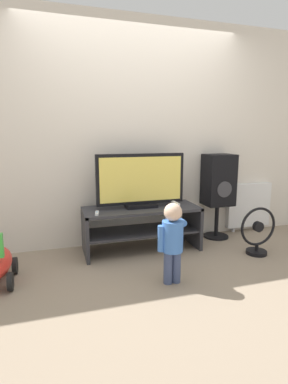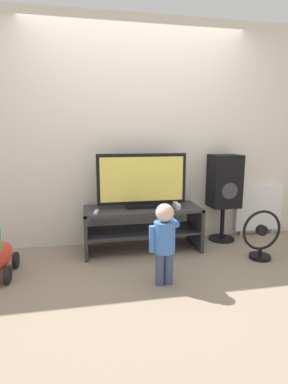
{
  "view_description": "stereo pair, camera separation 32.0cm",
  "coord_description": "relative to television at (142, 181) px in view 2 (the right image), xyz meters",
  "views": [
    {
      "loc": [
        -0.91,
        -2.87,
        1.29
      ],
      "look_at": [
        0.0,
        0.15,
        0.69
      ],
      "focal_mm": 28.0,
      "sensor_mm": 36.0,
      "label": 1
    },
    {
      "loc": [
        -0.6,
        -2.94,
        1.29
      ],
      "look_at": [
        0.0,
        0.15,
        0.69
      ],
      "focal_mm": 28.0,
      "sensor_mm": 36.0,
      "label": 2
    }
  ],
  "objects": [
    {
      "name": "ground_plane",
      "position": [
        0.0,
        -0.27,
        -0.79
      ],
      "size": [
        16.0,
        16.0,
        0.0
      ],
      "primitive_type": "plane",
      "color": "gray"
    },
    {
      "name": "wall_back",
      "position": [
        0.0,
        0.31,
        0.51
      ],
      "size": [
        10.0,
        0.06,
        2.6
      ],
      "color": "silver",
      "rests_on": "ground_plane"
    },
    {
      "name": "tv_stand",
      "position": [
        0.0,
        -0.02,
        -0.46
      ],
      "size": [
        1.29,
        0.5,
        0.49
      ],
      "color": "#2D2D33",
      "rests_on": "ground_plane"
    },
    {
      "name": "television",
      "position": [
        0.0,
        0.0,
        0.0
      ],
      "size": [
        0.99,
        0.2,
        0.6
      ],
      "color": "black",
      "rests_on": "tv_stand"
    },
    {
      "name": "game_console",
      "position": [
        0.37,
        -0.09,
        -0.27
      ],
      "size": [
        0.04,
        0.19,
        0.05
      ],
      "color": "white",
      "rests_on": "tv_stand"
    },
    {
      "name": "remote_primary",
      "position": [
        -0.52,
        -0.16,
        -0.28
      ],
      "size": [
        0.06,
        0.13,
        0.03
      ],
      "color": "white",
      "rests_on": "tv_stand"
    },
    {
      "name": "child",
      "position": [
        0.04,
        -0.84,
        -0.36
      ],
      "size": [
        0.28,
        0.42,
        0.72
      ],
      "color": "#3F4C72",
      "rests_on": "ground_plane"
    },
    {
      "name": "speaker_tower",
      "position": [
        1.04,
        0.11,
        -0.08
      ],
      "size": [
        0.35,
        0.32,
        1.06
      ],
      "color": "black",
      "rests_on": "ground_plane"
    },
    {
      "name": "floor_fan",
      "position": [
        1.18,
        -0.51,
        -0.55
      ],
      "size": [
        0.43,
        0.22,
        0.53
      ],
      "color": "black",
      "rests_on": "ground_plane"
    },
    {
      "name": "radiator",
      "position": [
        1.59,
        0.24,
        -0.43
      ],
      "size": [
        0.64,
        0.08,
        0.65
      ],
      "color": "white",
      "rests_on": "ground_plane"
    }
  ]
}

